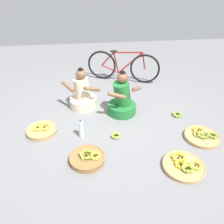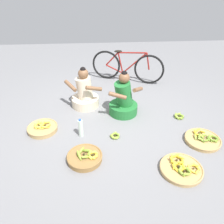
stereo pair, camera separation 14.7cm
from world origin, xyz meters
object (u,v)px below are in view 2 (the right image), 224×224
Objects in this scene: loose_bananas_front_left at (179,116)px; water_bottle at (81,128)px; banana_basket_mid_right at (85,157)px; vendor_woman_behind at (85,94)px; bicycle_leaning at (127,67)px; vendor_woman_front at (124,100)px; banana_basket_mid_left at (181,168)px; banana_basket_front_center at (203,139)px; banana_basket_front_right at (42,128)px; loose_bananas_back_left at (115,136)px.

water_bottle is at bearing -167.66° from loose_bananas_front_left.
loose_bananas_front_left is at bearing 29.18° from banana_basket_mid_right.
banana_basket_mid_right is 2.44× the size of loose_bananas_front_left.
vendor_woman_behind reaches higher than bicycle_leaning.
vendor_woman_front is 1.59m from banana_basket_mid_left.
banana_basket_front_right is at bearing 169.60° from banana_basket_front_center.
loose_bananas_back_left is at bearing -63.84° from vendor_woman_behind.
banana_basket_front_center is 2.57m from banana_basket_front_right.
banana_basket_front_right is 2.75× the size of loose_bananas_back_left.
vendor_woman_behind is at bearing 87.46° from water_bottle.
vendor_woman_front is 0.77m from loose_bananas_back_left.
banana_basket_mid_right is 0.56m from water_bottle.
loose_bananas_front_left is (0.75, -1.63, -0.33)m from bicycle_leaning.
banana_basket_mid_right is 0.66m from loose_bananas_back_left.
banana_basket_mid_left is 2.79× the size of loose_bananas_front_left.
bicycle_leaning is 3.24× the size of banana_basket_mid_right.
bicycle_leaning is (0.95, 1.09, 0.10)m from vendor_woman_behind.
loose_bananas_front_left is at bearing 12.34° from water_bottle.
water_bottle is (-0.54, 0.08, 0.12)m from loose_bananas_back_left.
vendor_woman_behind reaches higher than water_bottle.
water_bottle is at bearing -92.54° from vendor_woman_behind.
banana_basket_front_right is at bearing 164.29° from water_bottle.
banana_basket_front_right is at bearing 152.99° from banana_basket_mid_left.
vendor_woman_front is at bearing 141.61° from banana_basket_front_center.
banana_basket_front_right is 2.42× the size of loose_bananas_front_left.
vendor_woman_front reaches higher than banana_basket_front_center.
bicycle_leaning is 2.47m from banana_basket_front_right.
water_bottle is (-0.99, -2.01, -0.21)m from bicycle_leaning.
banana_basket_mid_right is 1.57× the size of water_bottle.
bicycle_leaning reaches higher than banana_basket_front_center.
vendor_woman_front reaches higher than banana_basket_front_right.
water_bottle is (-0.04, -0.93, -0.10)m from vendor_woman_behind.
vendor_woman_behind is 2.52× the size of water_bottle.
banana_basket_front_right reaches higher than banana_basket_mid_left.
vendor_woman_behind is 0.93m from water_bottle.
banana_basket_mid_right reaches higher than loose_bananas_back_left.
bicycle_leaning reaches higher than loose_bananas_back_left.
banana_basket_mid_right is (-0.67, -1.16, -0.21)m from vendor_woman_front.
vendor_woman_behind is at bearing 91.41° from banana_basket_mid_right.
banana_basket_front_center is (0.89, -2.30, -0.32)m from bicycle_leaning.
banana_basket_front_right is at bearing 134.78° from banana_basket_mid_right.
water_bottle is at bearing -140.54° from vendor_woman_front.
banana_basket_mid_right is 1.90m from loose_bananas_front_left.
water_bottle is at bearing 98.06° from banana_basket_mid_right.
vendor_woman_front is at bearing -23.75° from vendor_woman_behind.
vendor_woman_front is 1.04m from loose_bananas_front_left.
vendor_woman_behind is at bearing 116.16° from loose_bananas_back_left.
banana_basket_front_center is at bearing -10.40° from banana_basket_front_right.
bicycle_leaning reaches higher than banana_basket_mid_left.
banana_basket_mid_right is (-0.91, -2.56, -0.30)m from bicycle_leaning.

